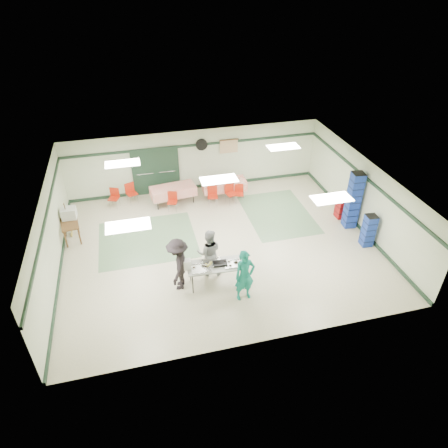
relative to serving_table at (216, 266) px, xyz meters
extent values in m
plane|color=beige|center=(0.57, 1.93, -0.72)|extent=(11.00, 11.00, 0.00)
plane|color=silver|center=(0.57, 1.93, 1.98)|extent=(11.00, 11.00, 0.00)
plane|color=beige|center=(0.57, 6.43, 0.63)|extent=(11.00, 0.00, 11.00)
plane|color=beige|center=(0.57, -2.57, 0.63)|extent=(11.00, 0.00, 11.00)
plane|color=beige|center=(-4.93, 1.93, 0.63)|extent=(0.00, 9.00, 9.00)
plane|color=beige|center=(6.07, 1.93, 0.63)|extent=(0.00, 9.00, 9.00)
cube|color=#1B3323|center=(0.57, 6.40, 1.33)|extent=(11.00, 0.06, 0.10)
cube|color=#1B3323|center=(0.57, 6.40, -0.66)|extent=(11.00, 0.06, 0.12)
cube|color=#1B3323|center=(-4.90, 1.93, 1.33)|extent=(0.06, 9.00, 0.10)
cube|color=#1B3323|center=(-4.90, 1.93, -0.66)|extent=(0.06, 9.00, 0.12)
cube|color=#1B3323|center=(6.04, 1.93, 1.33)|extent=(0.06, 9.00, 0.10)
cube|color=#1B3323|center=(6.04, 1.93, -0.66)|extent=(0.06, 9.00, 0.12)
cube|color=slate|center=(-1.93, 2.93, -0.71)|extent=(3.50, 3.00, 0.01)
cube|color=slate|center=(3.37, 3.43, -0.71)|extent=(2.50, 3.50, 0.01)
cube|color=gray|center=(-1.63, 6.37, 0.33)|extent=(0.90, 0.06, 2.10)
cube|color=gray|center=(-0.68, 6.37, 0.33)|extent=(0.90, 0.06, 2.10)
cube|color=#1B3323|center=(-1.16, 6.35, 0.33)|extent=(2.00, 0.03, 2.15)
cylinder|color=black|center=(0.87, 6.37, 1.33)|extent=(0.50, 0.10, 0.50)
cube|color=tan|center=(2.07, 6.37, 1.13)|extent=(0.80, 0.02, 0.60)
cube|color=#A3A39E|center=(0.00, 0.00, 0.02)|extent=(1.85, 0.82, 0.04)
cylinder|color=black|center=(-0.80, -0.26, -0.36)|extent=(0.04, 0.04, 0.72)
cylinder|color=black|center=(0.77, -0.33, -0.36)|extent=(0.04, 0.04, 0.72)
cylinder|color=black|center=(-0.77, 0.33, -0.36)|extent=(0.04, 0.04, 0.72)
cylinder|color=black|center=(0.80, 0.26, -0.36)|extent=(0.04, 0.04, 0.72)
cube|color=silver|center=(0.49, -0.11, 0.06)|extent=(0.54, 0.42, 0.02)
cube|color=silver|center=(-0.11, 0.11, 0.06)|extent=(0.58, 0.45, 0.02)
cube|color=silver|center=(-0.50, -0.08, 0.06)|extent=(0.62, 0.49, 0.02)
cube|color=black|center=(0.12, -0.01, 0.08)|extent=(0.45, 0.30, 0.08)
cube|color=white|center=(-0.89, 0.06, 0.20)|extent=(0.24, 0.22, 0.32)
imported|color=#128173|center=(0.68, -0.81, 0.15)|extent=(0.67, 0.48, 1.73)
imported|color=#939398|center=(-0.10, 0.57, 0.12)|extent=(0.91, 0.77, 1.66)
imported|color=black|center=(-1.15, 0.14, 0.18)|extent=(0.97, 1.30, 1.80)
cube|color=red|center=(1.60, 5.34, 0.02)|extent=(1.87, 0.85, 0.05)
cube|color=red|center=(1.60, 5.34, -0.17)|extent=(1.87, 0.87, 0.40)
cylinder|color=black|center=(0.83, 5.06, -0.36)|extent=(0.04, 0.04, 0.72)
cylinder|color=black|center=(2.36, 5.01, -0.36)|extent=(0.04, 0.04, 0.72)
cylinder|color=black|center=(0.84, 5.67, -0.36)|extent=(0.04, 0.04, 0.72)
cylinder|color=black|center=(2.38, 5.63, -0.36)|extent=(0.04, 0.04, 0.72)
cube|color=red|center=(-0.60, 5.34, 0.02)|extent=(1.93, 1.04, 0.05)
cube|color=red|center=(-0.60, 5.34, -0.17)|extent=(1.94, 1.06, 0.40)
cylinder|color=black|center=(-1.32, 4.93, -0.36)|extent=(0.04, 0.04, 0.72)
cylinder|color=black|center=(0.21, 5.14, -0.36)|extent=(0.04, 0.04, 0.72)
cylinder|color=black|center=(-1.40, 5.54, -0.36)|extent=(0.04, 0.04, 0.72)
cylinder|color=black|center=(0.12, 5.75, -0.36)|extent=(0.04, 0.04, 0.72)
cube|color=#AF240E|center=(1.75, 4.69, -0.25)|extent=(0.52, 0.52, 0.04)
cube|color=#AF240E|center=(1.70, 4.88, -0.02)|extent=(0.42, 0.15, 0.42)
cylinder|color=silver|center=(1.63, 4.49, -0.49)|extent=(0.02, 0.02, 0.44)
cylinder|color=silver|center=(1.95, 4.57, -0.49)|extent=(0.02, 0.02, 0.44)
cylinder|color=silver|center=(1.54, 4.81, -0.49)|extent=(0.02, 0.02, 0.44)
cylinder|color=silver|center=(1.86, 4.90, -0.49)|extent=(0.02, 0.02, 0.44)
cube|color=#AF240E|center=(0.94, 4.69, -0.27)|extent=(0.47, 0.47, 0.04)
cube|color=#AF240E|center=(0.98, 4.87, -0.04)|extent=(0.41, 0.11, 0.41)
cylinder|color=silver|center=(0.76, 4.56, -0.50)|extent=(0.02, 0.02, 0.43)
cylinder|color=silver|center=(1.08, 4.50, -0.50)|extent=(0.02, 0.02, 0.43)
cylinder|color=silver|center=(0.81, 4.88, -0.50)|extent=(0.02, 0.02, 0.43)
cylinder|color=silver|center=(1.13, 4.82, -0.50)|extent=(0.02, 0.02, 0.43)
cube|color=#AF240E|center=(2.08, 4.69, -0.31)|extent=(0.44, 0.44, 0.04)
cube|color=#AF240E|center=(2.12, 4.85, -0.11)|extent=(0.36, 0.13, 0.37)
cylinder|color=silver|center=(1.91, 4.59, -0.52)|extent=(0.02, 0.02, 0.38)
cylinder|color=silver|center=(2.19, 4.51, -0.52)|extent=(0.02, 0.02, 0.38)
cylinder|color=silver|center=(1.98, 4.87, -0.52)|extent=(0.02, 0.02, 0.38)
cylinder|color=silver|center=(2.26, 4.80, -0.52)|extent=(0.02, 0.02, 0.38)
cube|color=#AF240E|center=(-0.73, 4.69, -0.30)|extent=(0.46, 0.46, 0.04)
cube|color=#AF240E|center=(-0.69, 4.86, -0.09)|extent=(0.38, 0.13, 0.38)
cylinder|color=silver|center=(-0.92, 4.58, -0.52)|extent=(0.02, 0.02, 0.40)
cylinder|color=silver|center=(-0.63, 4.51, -0.52)|extent=(0.02, 0.02, 0.40)
cylinder|color=silver|center=(-0.84, 4.88, -0.52)|extent=(0.02, 0.02, 0.40)
cylinder|color=silver|center=(-0.55, 4.80, -0.52)|extent=(0.02, 0.02, 0.40)
cube|color=#AF240E|center=(-2.29, 5.74, -0.27)|extent=(0.52, 0.52, 0.04)
cube|color=#AF240E|center=(-2.35, 5.91, -0.05)|extent=(0.39, 0.18, 0.41)
cylinder|color=silver|center=(-2.39, 5.53, -0.50)|extent=(0.02, 0.02, 0.43)
cylinder|color=silver|center=(-2.08, 5.65, -0.50)|extent=(0.02, 0.02, 0.43)
cylinder|color=silver|center=(-2.50, 5.84, -0.50)|extent=(0.02, 0.02, 0.43)
cylinder|color=silver|center=(-2.20, 5.95, -0.50)|extent=(0.02, 0.02, 0.43)
cube|color=#AF240E|center=(-3.04, 5.54, -0.29)|extent=(0.51, 0.51, 0.04)
cube|color=#AF240E|center=(-2.97, 5.70, -0.08)|extent=(0.37, 0.19, 0.39)
cylinder|color=silver|center=(-3.24, 5.46, -0.51)|extent=(0.02, 0.02, 0.41)
cylinder|color=silver|center=(-2.95, 5.34, -0.51)|extent=(0.02, 0.02, 0.41)
cylinder|color=silver|center=(-3.12, 5.74, -0.51)|extent=(0.02, 0.02, 0.41)
cylinder|color=silver|center=(-2.83, 5.63, -0.51)|extent=(0.02, 0.02, 0.41)
cube|color=#1A339D|center=(5.72, 1.95, 0.42)|extent=(0.48, 0.48, 2.28)
cube|color=#A41017|center=(5.72, 2.60, -0.19)|extent=(0.41, 0.41, 1.05)
cube|color=#1A339D|center=(5.72, 0.69, -0.09)|extent=(0.41, 0.41, 1.24)
cube|color=brown|center=(-4.58, 3.57, 0.00)|extent=(0.72, 1.00, 0.05)
cube|color=brown|center=(-4.76, 3.16, -0.37)|extent=(0.05, 0.05, 0.70)
cube|color=brown|center=(-4.29, 3.23, -0.37)|extent=(0.05, 0.05, 0.70)
cube|color=brown|center=(-4.87, 3.90, -0.37)|extent=(0.05, 0.05, 0.70)
cube|color=brown|center=(-4.40, 3.97, -0.37)|extent=(0.05, 0.05, 0.70)
cube|color=beige|center=(-4.58, 3.93, 0.23)|extent=(0.52, 0.46, 0.40)
cylinder|color=brown|center=(-4.66, 3.96, 0.01)|extent=(0.07, 0.23, 1.39)
camera|label=1|loc=(-2.08, -9.31, 8.01)|focal=32.00mm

